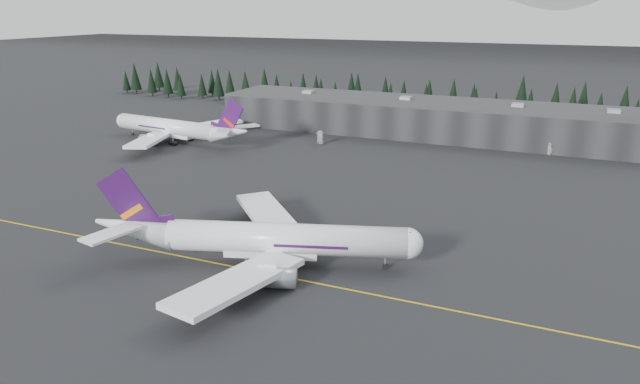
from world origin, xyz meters
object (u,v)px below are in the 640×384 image
at_px(terminal, 431,118).
at_px(jet_parked, 178,129).
at_px(gse_vehicle_a, 321,143).
at_px(gse_vehicle_b, 549,153).
at_px(jet_main, 258,238).

relative_size(terminal, jet_parked, 2.67).
xyz_separation_m(jet_parked, gse_vehicle_a, (47.25, 16.88, -4.30)).
height_order(terminal, gse_vehicle_b, terminal).
distance_m(jet_parked, gse_vehicle_b, 125.53).
bearing_deg(jet_parked, terminal, -142.13).
bearing_deg(gse_vehicle_b, jet_main, -52.02).
xyz_separation_m(terminal, gse_vehicle_b, (42.27, -15.08, -5.61)).
bearing_deg(gse_vehicle_a, terminal, 54.00).
bearing_deg(gse_vehicle_b, jet_parked, -103.76).
bearing_deg(jet_main, terminal, 70.29).
xyz_separation_m(gse_vehicle_a, gse_vehicle_b, (73.91, 15.66, 0.01)).
height_order(jet_parked, gse_vehicle_a, jet_parked).
bearing_deg(terminal, gse_vehicle_a, -135.83).
distance_m(terminal, jet_main, 124.07).
bearing_deg(gse_vehicle_a, gse_vehicle_b, 21.79).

